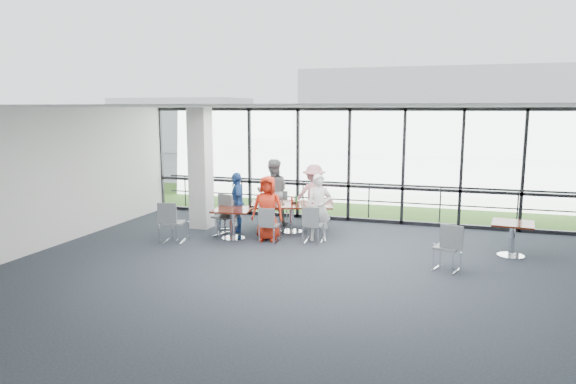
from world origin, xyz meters
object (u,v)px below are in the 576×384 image
(chair_main_nr, at_px, (313,225))
(diner_near_right, at_px, (319,207))
(chair_main_fr, at_px, (312,208))
(diner_far_left, at_px, (273,192))
(chair_spare_la, at_px, (174,223))
(side_table_right, at_px, (513,228))
(structural_column, at_px, (201,168))
(chair_spare_lb, at_px, (225,217))
(chair_main_end, at_px, (229,215))
(diner_near_left, at_px, (268,208))
(diner_end, at_px, (237,202))
(side_table_left, at_px, (233,213))
(chair_main_nl, at_px, (270,225))
(chair_spare_r, at_px, (447,247))
(chair_main_fl, at_px, (277,208))
(main_table, at_px, (291,208))
(diner_far_right, at_px, (314,195))

(chair_main_nr, bearing_deg, diner_near_right, 71.52)
(chair_main_fr, bearing_deg, diner_near_right, 101.73)
(diner_far_left, height_order, chair_spare_la, diner_far_left)
(diner_far_left, relative_size, chair_main_fr, 2.15)
(side_table_right, relative_size, diner_far_left, 0.51)
(structural_column, xyz_separation_m, chair_main_nr, (3.28, -0.68, -1.16))
(chair_spare_lb, bearing_deg, diner_far_left, -93.98)
(chair_main_end, relative_size, chair_spare_lb, 0.83)
(chair_spare_la, bearing_deg, diner_near_left, 8.61)
(diner_end, distance_m, chair_spare_la, 1.80)
(chair_main_nr, bearing_deg, side_table_left, -179.08)
(diner_end, distance_m, chair_main_end, 0.43)
(side_table_left, distance_m, chair_main_nl, 1.00)
(diner_far_left, bearing_deg, chair_spare_r, 130.92)
(chair_main_fl, bearing_deg, chair_spare_r, 133.40)
(main_table, distance_m, chair_spare_lb, 1.74)
(diner_near_left, xyz_separation_m, chair_main_fr, (0.54, 2.18, -0.37))
(diner_near_left, bearing_deg, structural_column, 154.90)
(structural_column, distance_m, diner_near_right, 3.46)
(main_table, distance_m, chair_main_fl, 1.11)
(structural_column, height_order, chair_spare_r, structural_column)
(chair_main_nr, xyz_separation_m, chair_spare_lb, (-2.26, -0.08, 0.07))
(main_table, bearing_deg, chair_main_fr, 63.95)
(chair_spare_r, bearing_deg, diner_near_right, 170.86)
(diner_far_right, relative_size, chair_main_end, 1.99)
(side_table_right, bearing_deg, chair_main_fl, 165.27)
(diner_near_left, distance_m, chair_spare_r, 4.35)
(diner_near_left, xyz_separation_m, chair_spare_lb, (-1.14, -0.00, -0.28))
(diner_far_left, xyz_separation_m, chair_main_nl, (0.56, -1.83, -0.49))
(diner_near_left, xyz_separation_m, chair_spare_la, (-2.06, -0.87, -0.31))
(main_table, relative_size, chair_main_end, 2.75)
(chair_main_fl, bearing_deg, side_table_right, 151.92)
(structural_column, height_order, chair_main_nr, structural_column)
(diner_near_left, height_order, chair_main_end, diner_near_left)
(diner_far_left, bearing_deg, chair_spare_la, 39.47)
(chair_main_nl, distance_m, chair_main_end, 1.60)
(diner_near_left, bearing_deg, side_table_right, -3.01)
(chair_main_fr, distance_m, chair_spare_la, 4.01)
(chair_spare_r, bearing_deg, main_table, 169.19)
(structural_column, bearing_deg, chair_main_fr, 27.72)
(chair_main_nl, height_order, chair_spare_r, chair_spare_r)
(chair_main_end, distance_m, chair_spare_lb, 0.60)
(structural_column, relative_size, main_table, 1.39)
(diner_far_left, relative_size, chair_spare_lb, 1.80)
(chair_main_fr, distance_m, chair_spare_lb, 2.75)
(chair_main_nl, height_order, chair_main_fl, chair_main_fl)
(side_table_left, relative_size, chair_spare_lb, 0.99)
(diner_end, bearing_deg, diner_far_right, 101.66)
(diner_end, xyz_separation_m, chair_spare_la, (-1.02, -1.46, -0.30))
(structural_column, distance_m, chair_main_end, 1.48)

